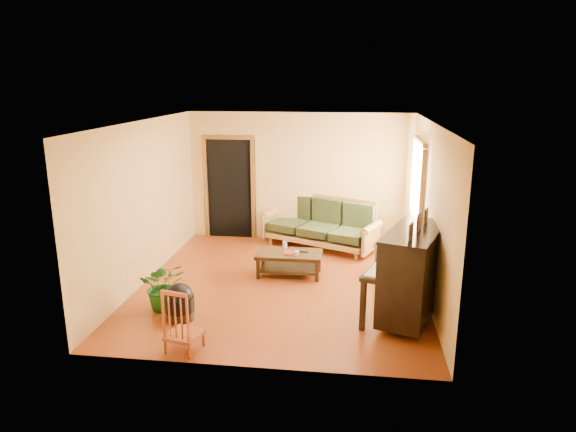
# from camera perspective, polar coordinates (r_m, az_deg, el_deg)

# --- Properties ---
(floor) EXTENTS (5.00, 5.00, 0.00)m
(floor) POSITION_cam_1_polar(r_m,az_deg,el_deg) (8.40, -0.65, -7.61)
(floor) COLOR #67270D
(floor) RESTS_ON ground
(doorway) EXTENTS (1.08, 0.16, 2.05)m
(doorway) POSITION_cam_1_polar(r_m,az_deg,el_deg) (10.70, -6.51, 3.00)
(doorway) COLOR black
(doorway) RESTS_ON floor
(window) EXTENTS (0.12, 1.36, 1.46)m
(window) POSITION_cam_1_polar(r_m,az_deg,el_deg) (9.21, 14.27, 3.71)
(window) COLOR white
(window) RESTS_ON right_wall
(sofa) EXTENTS (2.45, 1.78, 0.97)m
(sofa) POSITION_cam_1_polar(r_m,az_deg,el_deg) (10.08, 3.57, -0.83)
(sofa) COLOR olive
(sofa) RESTS_ON floor
(coffee_table) EXTENTS (1.10, 0.60, 0.40)m
(coffee_table) POSITION_cam_1_polar(r_m,az_deg,el_deg) (8.72, 0.14, -5.33)
(coffee_table) COLOR black
(coffee_table) RESTS_ON floor
(armchair) EXTENTS (1.08, 1.10, 0.84)m
(armchair) POSITION_cam_1_polar(r_m,az_deg,el_deg) (8.65, 12.69, -4.34)
(armchair) COLOR olive
(armchair) RESTS_ON floor
(piano) EXTENTS (1.28, 1.65, 1.28)m
(piano) POSITION_cam_1_polar(r_m,az_deg,el_deg) (7.22, 13.59, -6.42)
(piano) COLOR black
(piano) RESTS_ON floor
(footstool) EXTENTS (0.44, 0.44, 0.39)m
(footstool) POSITION_cam_1_polar(r_m,az_deg,el_deg) (7.34, -11.93, -9.74)
(footstool) COLOR black
(footstool) RESTS_ON floor
(red_chair) EXTENTS (0.47, 0.50, 0.83)m
(red_chair) POSITION_cam_1_polar(r_m,az_deg,el_deg) (6.45, -11.55, -11.15)
(red_chair) COLOR brown
(red_chair) RESTS_ON floor
(leaning_frame) EXTENTS (0.47, 0.28, 0.62)m
(leaning_frame) POSITION_cam_1_polar(r_m,az_deg,el_deg) (10.45, 10.57, -1.49)
(leaning_frame) COLOR gold
(leaning_frame) RESTS_ON floor
(ceramic_crock) EXTENTS (0.25, 0.25, 0.25)m
(ceramic_crock) POSITION_cam_1_polar(r_m,az_deg,el_deg) (10.43, 11.21, -2.62)
(ceramic_crock) COLOR #2E4B8A
(ceramic_crock) RESTS_ON floor
(potted_plant) EXTENTS (0.81, 0.77, 0.72)m
(potted_plant) POSITION_cam_1_polar(r_m,az_deg,el_deg) (7.64, -13.64, -7.49)
(potted_plant) COLOR #175218
(potted_plant) RESTS_ON floor
(book) EXTENTS (0.19, 0.23, 0.02)m
(book) POSITION_cam_1_polar(r_m,az_deg,el_deg) (8.60, -0.46, -4.14)
(book) COLOR maroon
(book) RESTS_ON coffee_table
(candle) EXTENTS (0.10, 0.10, 0.13)m
(candle) POSITION_cam_1_polar(r_m,az_deg,el_deg) (8.82, -0.36, -3.27)
(candle) COLOR silver
(candle) RESTS_ON coffee_table
(glass_jar) EXTENTS (0.10, 0.10, 0.06)m
(glass_jar) POSITION_cam_1_polar(r_m,az_deg,el_deg) (8.55, 0.96, -4.12)
(glass_jar) COLOR silver
(glass_jar) RESTS_ON coffee_table
(remote) EXTENTS (0.15, 0.07, 0.01)m
(remote) POSITION_cam_1_polar(r_m,az_deg,el_deg) (8.68, 1.76, -3.98)
(remote) COLOR black
(remote) RESTS_ON coffee_table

